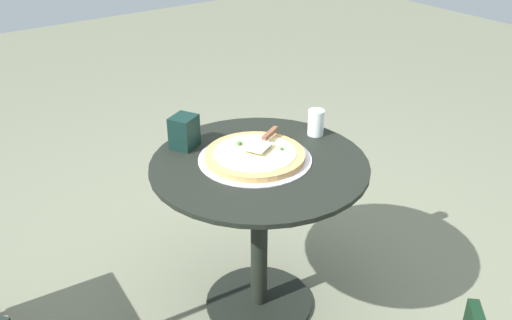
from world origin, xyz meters
TOP-DOWN VIEW (x-y plane):
  - ground_plane at (0.00, 0.00)m, footprint 10.00×10.00m
  - patio_table at (0.00, 0.00)m, footprint 0.81×0.81m
  - pizza_on_tray at (-0.01, -0.03)m, footprint 0.42×0.42m
  - pizza_server at (-0.07, -0.06)m, footprint 0.21×0.14m
  - drinking_cup at (-0.32, -0.06)m, footprint 0.07×0.07m
  - napkin_dispenser at (0.16, -0.27)m, footprint 0.13×0.12m

SIDE VIEW (x-z plane):
  - ground_plane at x=0.00m, z-range 0.00..0.00m
  - patio_table at x=0.00m, z-range 0.15..0.83m
  - pizza_on_tray at x=-0.01m, z-range 0.67..0.72m
  - pizza_server at x=-0.07m, z-range 0.72..0.74m
  - drinking_cup at x=-0.32m, z-range 0.68..0.79m
  - napkin_dispenser at x=0.16m, z-range 0.68..0.81m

